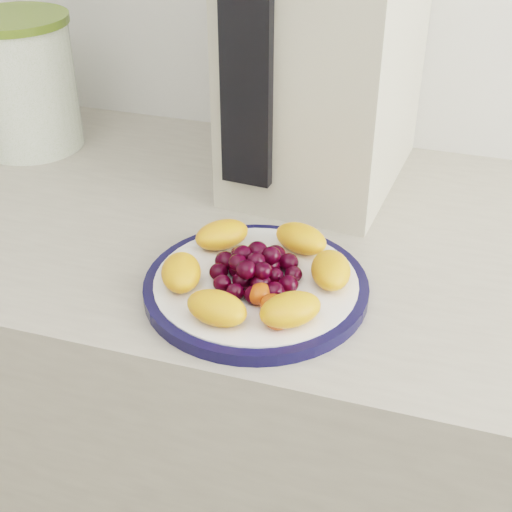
% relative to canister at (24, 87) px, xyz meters
% --- Properties ---
extents(counter, '(3.50, 0.60, 0.90)m').
position_rel_canister_xyz_m(counter, '(0.36, -0.13, -0.55)').
color(counter, '#ADA493').
rests_on(counter, floor).
extents(cabinet_face, '(3.48, 0.58, 0.84)m').
position_rel_canister_xyz_m(cabinet_face, '(0.36, -0.13, -0.58)').
color(cabinet_face, '#836445').
rests_on(cabinet_face, floor).
extents(plate_rim, '(0.26, 0.26, 0.01)m').
position_rel_canister_xyz_m(plate_rim, '(0.47, -0.28, -0.09)').
color(plate_rim, '#0F0F35').
rests_on(plate_rim, counter).
extents(plate_face, '(0.23, 0.23, 0.02)m').
position_rel_canister_xyz_m(plate_face, '(0.47, -0.28, -0.09)').
color(plate_face, white).
rests_on(plate_face, counter).
extents(canister, '(0.19, 0.19, 0.20)m').
position_rel_canister_xyz_m(canister, '(0.00, 0.00, 0.00)').
color(canister, '#476B16').
rests_on(canister, counter).
extents(canister_lid, '(0.20, 0.20, 0.01)m').
position_rel_canister_xyz_m(canister_lid, '(0.00, 0.00, 0.10)').
color(canister_lid, '#5D7228').
rests_on(canister_lid, canister).
extents(appliance_body, '(0.24, 0.32, 0.38)m').
position_rel_canister_xyz_m(appliance_body, '(0.47, 0.03, 0.09)').
color(appliance_body, beige).
rests_on(appliance_body, counter).
extents(appliance_panel, '(0.07, 0.03, 0.28)m').
position_rel_canister_xyz_m(appliance_panel, '(0.41, -0.12, 0.10)').
color(appliance_panel, black).
rests_on(appliance_panel, appliance_body).
extents(fruit_plate, '(0.22, 0.22, 0.04)m').
position_rel_canister_xyz_m(fruit_plate, '(0.47, -0.29, -0.07)').
color(fruit_plate, orange).
rests_on(fruit_plate, plate_face).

